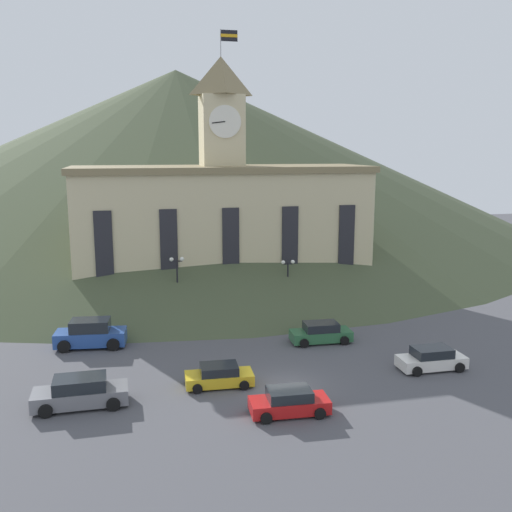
{
  "coord_description": "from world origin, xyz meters",
  "views": [
    {
      "loc": [
        -9.09,
        -32.09,
        14.54
      ],
      "look_at": [
        0.0,
        8.03,
        6.74
      ],
      "focal_mm": 40.0,
      "sensor_mm": 36.0,
      "label": 1
    }
  ],
  "objects_px": {
    "car_green_wagon": "(321,333)",
    "car_gray_pickup": "(80,393)",
    "street_lamp_far_right": "(288,273)",
    "pedestrian": "(260,311)",
    "car_blue_van": "(91,334)",
    "car_yellow_coupe": "(219,376)",
    "car_red_sedan": "(289,402)",
    "car_white_taxi": "(432,359)",
    "street_lamp_center": "(177,274)"
  },
  "relations": [
    {
      "from": "car_green_wagon",
      "to": "car_gray_pickup",
      "type": "xyz_separation_m",
      "value": [
        -17.01,
        -7.38,
        0.09
      ]
    },
    {
      "from": "car_green_wagon",
      "to": "car_gray_pickup",
      "type": "distance_m",
      "value": 18.55
    },
    {
      "from": "street_lamp_far_right",
      "to": "pedestrian",
      "type": "relative_size",
      "value": 2.59
    },
    {
      "from": "pedestrian",
      "to": "car_gray_pickup",
      "type": "bearing_deg",
      "value": 172.39
    },
    {
      "from": "car_green_wagon",
      "to": "pedestrian",
      "type": "distance_m",
      "value": 7.0
    },
    {
      "from": "car_blue_van",
      "to": "pedestrian",
      "type": "relative_size",
      "value": 2.99
    },
    {
      "from": "car_blue_van",
      "to": "car_yellow_coupe",
      "type": "bearing_deg",
      "value": 137.88
    },
    {
      "from": "street_lamp_far_right",
      "to": "car_yellow_coupe",
      "type": "xyz_separation_m",
      "value": [
        -8.85,
        -15.6,
        -2.74
      ]
    },
    {
      "from": "car_blue_van",
      "to": "car_gray_pickup",
      "type": "height_order",
      "value": "car_blue_van"
    },
    {
      "from": "car_gray_pickup",
      "to": "car_yellow_coupe",
      "type": "bearing_deg",
      "value": 6.71
    },
    {
      "from": "car_green_wagon",
      "to": "car_red_sedan",
      "type": "bearing_deg",
      "value": 64.64
    },
    {
      "from": "car_green_wagon",
      "to": "car_blue_van",
      "type": "distance_m",
      "value": 17.24
    },
    {
      "from": "car_red_sedan",
      "to": "pedestrian",
      "type": "bearing_deg",
      "value": -95.27
    },
    {
      "from": "car_blue_van",
      "to": "street_lamp_far_right",
      "type": "bearing_deg",
      "value": -153.17
    },
    {
      "from": "car_white_taxi",
      "to": "car_red_sedan",
      "type": "distance_m",
      "value": 11.84
    },
    {
      "from": "car_white_taxi",
      "to": "car_blue_van",
      "type": "relative_size",
      "value": 0.85
    },
    {
      "from": "street_lamp_center",
      "to": "street_lamp_far_right",
      "type": "relative_size",
      "value": 1.15
    },
    {
      "from": "car_yellow_coupe",
      "to": "car_red_sedan",
      "type": "relative_size",
      "value": 0.96
    },
    {
      "from": "street_lamp_center",
      "to": "car_green_wagon",
      "type": "bearing_deg",
      "value": -43.06
    },
    {
      "from": "car_green_wagon",
      "to": "car_gray_pickup",
      "type": "bearing_deg",
      "value": 25.38
    },
    {
      "from": "car_red_sedan",
      "to": "pedestrian",
      "type": "xyz_separation_m",
      "value": [
        2.28,
        17.05,
        0.29
      ]
    },
    {
      "from": "car_yellow_coupe",
      "to": "car_red_sedan",
      "type": "xyz_separation_m",
      "value": [
        3.19,
        -4.64,
        0.05
      ]
    },
    {
      "from": "car_yellow_coupe",
      "to": "car_red_sedan",
      "type": "height_order",
      "value": "car_red_sedan"
    },
    {
      "from": "car_blue_van",
      "to": "car_red_sedan",
      "type": "relative_size",
      "value": 1.18
    },
    {
      "from": "car_green_wagon",
      "to": "car_red_sedan",
      "type": "xyz_separation_m",
      "value": [
        -5.63,
        -10.92,
        -0.05
      ]
    },
    {
      "from": "car_yellow_coupe",
      "to": "pedestrian",
      "type": "xyz_separation_m",
      "value": [
        5.47,
        12.41,
        0.34
      ]
    },
    {
      "from": "car_green_wagon",
      "to": "car_blue_van",
      "type": "height_order",
      "value": "car_blue_van"
    },
    {
      "from": "car_green_wagon",
      "to": "car_yellow_coupe",
      "type": "distance_m",
      "value": 10.83
    },
    {
      "from": "car_green_wagon",
      "to": "pedestrian",
      "type": "xyz_separation_m",
      "value": [
        -3.36,
        6.13,
        0.25
      ]
    },
    {
      "from": "car_white_taxi",
      "to": "car_red_sedan",
      "type": "relative_size",
      "value": 1.01
    },
    {
      "from": "car_red_sedan",
      "to": "car_gray_pickup",
      "type": "bearing_deg",
      "value": -14.94
    },
    {
      "from": "street_lamp_far_right",
      "to": "car_green_wagon",
      "type": "xyz_separation_m",
      "value": [
        -0.02,
        -9.33,
        -2.65
      ]
    },
    {
      "from": "car_white_taxi",
      "to": "car_gray_pickup",
      "type": "bearing_deg",
      "value": 1.88
    },
    {
      "from": "street_lamp_center",
      "to": "car_red_sedan",
      "type": "relative_size",
      "value": 1.18
    },
    {
      "from": "car_gray_pickup",
      "to": "car_red_sedan",
      "type": "distance_m",
      "value": 11.92
    },
    {
      "from": "street_lamp_center",
      "to": "street_lamp_far_right",
      "type": "distance_m",
      "value": 10.01
    },
    {
      "from": "car_green_wagon",
      "to": "pedestrian",
      "type": "bearing_deg",
      "value": -59.35
    },
    {
      "from": "car_yellow_coupe",
      "to": "street_lamp_far_right",
      "type": "bearing_deg",
      "value": -116.99
    },
    {
      "from": "street_lamp_far_right",
      "to": "car_yellow_coupe",
      "type": "relative_size",
      "value": 1.07
    },
    {
      "from": "car_white_taxi",
      "to": "pedestrian",
      "type": "distance_m",
      "value": 15.59
    },
    {
      "from": "car_green_wagon",
      "to": "car_yellow_coupe",
      "type": "xyz_separation_m",
      "value": [
        -8.83,
        -6.28,
        -0.09
      ]
    },
    {
      "from": "car_red_sedan",
      "to": "car_green_wagon",
      "type": "bearing_deg",
      "value": -114.97
    },
    {
      "from": "car_blue_van",
      "to": "car_red_sedan",
      "type": "height_order",
      "value": "car_blue_van"
    },
    {
      "from": "street_lamp_far_right",
      "to": "car_gray_pickup",
      "type": "xyz_separation_m",
      "value": [
        -17.03,
        -16.71,
        -2.56
      ]
    },
    {
      "from": "car_white_taxi",
      "to": "pedestrian",
      "type": "xyz_separation_m",
      "value": [
        -8.8,
        12.87,
        0.27
      ]
    },
    {
      "from": "street_lamp_far_right",
      "to": "car_white_taxi",
      "type": "distance_m",
      "value": 17.16
    },
    {
      "from": "street_lamp_far_right",
      "to": "car_red_sedan",
      "type": "height_order",
      "value": "street_lamp_far_right"
    },
    {
      "from": "car_white_taxi",
      "to": "car_red_sedan",
      "type": "height_order",
      "value": "car_white_taxi"
    },
    {
      "from": "street_lamp_far_right",
      "to": "car_blue_van",
      "type": "distance_m",
      "value": 18.4
    },
    {
      "from": "car_green_wagon",
      "to": "car_red_sedan",
      "type": "height_order",
      "value": "car_green_wagon"
    }
  ]
}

